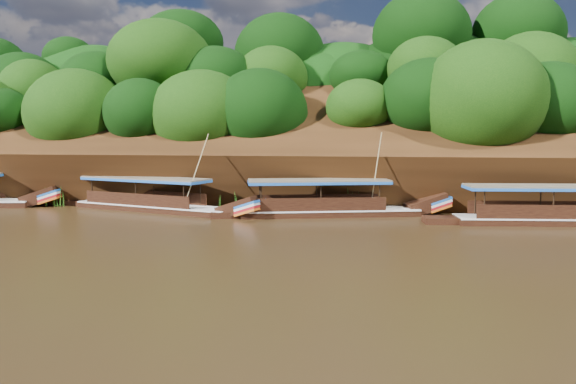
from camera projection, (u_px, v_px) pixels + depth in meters
name	position (u px, v px, depth m)	size (l,w,h in m)	color
ground	(311.00, 238.00, 28.13)	(160.00, 160.00, 0.00)	black
riverbank	(339.00, 170.00, 50.27)	(120.00, 30.06, 19.40)	black
boat_0	(572.00, 216.00, 32.20)	(13.93, 3.31, 5.94)	black
boat_1	(340.00, 207.00, 35.52)	(13.40, 5.09, 5.70)	black
boat_2	(163.00, 204.00, 37.39)	(14.10, 6.05, 5.59)	black
reeds	(287.00, 197.00, 38.07)	(49.45, 2.30, 2.18)	#2F6619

